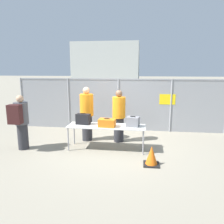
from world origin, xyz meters
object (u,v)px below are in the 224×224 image
Objects in this scene: inspection_table at (106,127)px; suitcase_grey at (133,122)px; security_worker_far at (87,113)px; suitcase_black at (83,119)px; utility_trailer at (134,108)px; traveler_hooded at (21,120)px; suitcase_orange at (107,123)px; traffic_cone at (152,156)px; security_worker_near at (119,115)px.

inspection_table is 5.59× the size of suitcase_grey.
suitcase_grey is 0.23× the size of security_worker_far.
utility_trailer is (1.39, 4.82, -0.48)m from suitcase_black.
suitcase_grey is 0.25× the size of traveler_hooded.
suitcase_orange is 1.68m from traffic_cone.
inspection_table is 1.28× the size of security_worker_far.
suitcase_grey is 0.24× the size of security_worker_near.
suitcase_black is at bearing 24.74° from traveler_hooded.
security_worker_near is at bearing 120.76° from traffic_cone.
suitcase_black is 0.68m from security_worker_far.
suitcase_black is 1.08× the size of suitcase_grey.
suitcase_grey is at bearing 164.68° from security_worker_far.
suitcase_grey is 0.10× the size of utility_trailer.
traveler_hooded is (-1.81, -0.47, 0.01)m from suitcase_black.
security_worker_far reaches higher than suitcase_grey.
utility_trailer is (3.20, 5.29, -0.49)m from traveler_hooded.
traffic_cone is (0.68, -5.87, -0.20)m from utility_trailer.
security_worker_near is at bearing -94.83° from utility_trailer.
traffic_cone is (1.03, -1.73, -0.67)m from security_worker_near.
inspection_table reaches higher than utility_trailer.
security_worker_near is 2.12m from traffic_cone.
inspection_table is 4.95m from utility_trailer.
security_worker_far reaches higher than utility_trailer.
security_worker_far is (-1.59, 0.71, 0.07)m from suitcase_grey.
security_worker_near is 4.18m from utility_trailer.
inspection_table is at bearing 145.41° from security_worker_far.
suitcase_grey is at bearing -1.44° from suitcase_black.
suitcase_black reaches higher than inspection_table.
suitcase_black reaches higher than suitcase_grey.
security_worker_near reaches higher than traveler_hooded.
utility_trailer is (-0.14, 4.86, -0.46)m from suitcase_grey.
security_worker_far reaches higher than inspection_table.
inspection_table is at bearing 143.98° from traffic_cone.
suitcase_grey is 4.89m from utility_trailer.
traveler_hooded is at bearing 41.85° from security_worker_far.
inspection_table is 1.12m from security_worker_far.
security_worker_far is at bearing 134.19° from suitcase_orange.
inspection_table is 5.17× the size of suitcase_black.
security_worker_far is at bearing 141.03° from traffic_cone.
security_worker_far reaches higher than suitcase_orange.
suitcase_orange is 0.91m from security_worker_near.
traveler_hooded is 0.41× the size of utility_trailer.
security_worker_near is at bearing -170.60° from security_worker_far.
inspection_table is 0.58× the size of utility_trailer.
suitcase_black reaches higher than utility_trailer.
suitcase_black is 0.89× the size of traffic_cone.
traveler_hooded reaches higher than suitcase_grey.
suitcase_black is at bearing 178.56° from suitcase_grey.
suitcase_orange is 0.77m from suitcase_grey.
traveler_hooded is at bearing -121.17° from utility_trailer.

